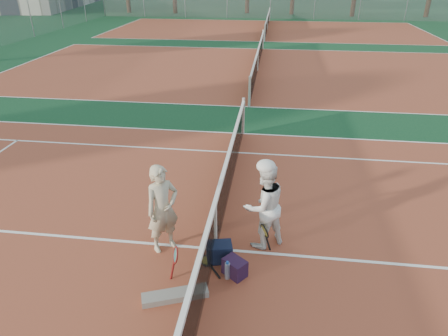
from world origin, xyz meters
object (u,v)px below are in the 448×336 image
object	(u,v)px
player_a	(163,209)
player_b	(264,206)
sports_bag_purple	(235,268)
racket_red	(176,263)
racket_spare	(207,261)
water_bottle	(227,271)
net_main	(215,226)
racket_black_held	(264,239)
sports_bag_navy	(219,252)

from	to	relation	value
player_a	player_b	world-z (taller)	player_a
sports_bag_purple	racket_red	bearing A→B (deg)	-168.41
player_b	racket_red	bearing A→B (deg)	4.18
racket_spare	water_bottle	world-z (taller)	water_bottle
net_main	player_a	world-z (taller)	player_a
player_a	racket_red	size ratio (longest dim) A/B	2.74
racket_black_held	sports_bag_purple	distance (m)	0.79
net_main	racket_black_held	world-z (taller)	net_main
water_bottle	sports_bag_navy	bearing A→B (deg)	114.18
player_a	sports_bag_navy	distance (m)	1.21
sports_bag_purple	racket_spare	bearing A→B (deg)	153.82
racket_spare	sports_bag_purple	xyz separation A→B (m)	(0.50, -0.25, 0.13)
player_b	player_a	bearing A→B (deg)	-23.78
racket_red	water_bottle	size ratio (longest dim) A/B	1.98
net_main	sports_bag_navy	distance (m)	0.45
sports_bag_purple	water_bottle	world-z (taller)	water_bottle
racket_red	net_main	bearing A→B (deg)	33.75
racket_red	water_bottle	xyz separation A→B (m)	(0.81, 0.09, -0.15)
racket_red	racket_black_held	distance (m)	1.59
racket_red	racket_black_held	bearing A→B (deg)	7.93
racket_black_held	sports_bag_navy	xyz separation A→B (m)	(-0.74, -0.31, -0.12)
racket_spare	water_bottle	bearing A→B (deg)	-167.11
player_a	sports_bag_purple	world-z (taller)	player_a
player_a	sports_bag_purple	size ratio (longest dim) A/B	4.41
sports_bag_navy	water_bottle	world-z (taller)	sports_bag_navy
sports_bag_navy	player_a	bearing A→B (deg)	167.54
racket_black_held	sports_bag_purple	size ratio (longest dim) A/B	1.59
player_a	player_b	xyz separation A→B (m)	(1.71, 0.33, -0.00)
racket_red	sports_bag_navy	world-z (taller)	racket_red
player_a	racket_spare	size ratio (longest dim) A/B	2.70
sports_bag_navy	sports_bag_purple	distance (m)	0.45
racket_spare	sports_bag_purple	world-z (taller)	sports_bag_purple
racket_red	water_bottle	bearing A→B (deg)	-16.66
net_main	racket_black_held	bearing A→B (deg)	2.06
net_main	racket_spare	bearing A→B (deg)	-105.33
sports_bag_navy	sports_bag_purple	world-z (taller)	sports_bag_navy
player_b	sports_bag_navy	world-z (taller)	player_b
net_main	sports_bag_purple	xyz separation A→B (m)	(0.40, -0.61, -0.36)
racket_red	sports_bag_purple	world-z (taller)	racket_red
racket_black_held	water_bottle	distance (m)	0.93
water_bottle	player_b	bearing A→B (deg)	62.25
player_a	sports_bag_navy	xyz separation A→B (m)	(1.00, -0.22, -0.64)
net_main	sports_bag_navy	size ratio (longest dim) A/B	25.71
player_a	player_b	size ratio (longest dim) A/B	1.01
player_b	racket_spare	world-z (taller)	player_b
racket_spare	net_main	bearing A→B (deg)	-51.42
sports_bag_navy	net_main	bearing A→B (deg)	110.64
player_b	racket_spare	bearing A→B (deg)	0.26
racket_red	racket_spare	xyz separation A→B (m)	(0.42, 0.44, -0.27)
sports_bag_navy	water_bottle	bearing A→B (deg)	-65.82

